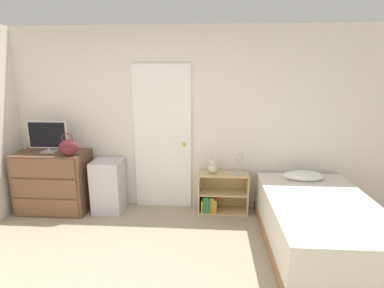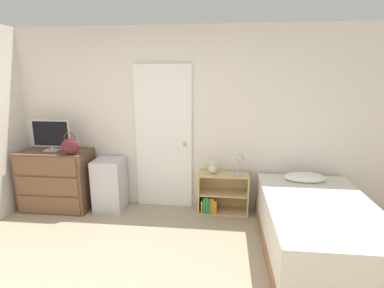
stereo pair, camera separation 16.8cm
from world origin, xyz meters
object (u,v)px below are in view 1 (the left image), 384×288
tv (48,136)px  dresser (54,182)px  bookshelf (219,195)px  bed (320,223)px  handbag (68,148)px  desk_lamp (240,159)px  storage_bin (109,185)px  teddy_bear (213,167)px

tv → dresser: bearing=-34.3°
bookshelf → bed: (1.11, -0.82, 0.04)m
handbag → desk_lamp: size_ratio=1.01×
dresser → desk_lamp: size_ratio=3.16×
storage_bin → dresser: bearing=-175.7°
storage_bin → bed: size_ratio=0.38×
tv → teddy_bear: tv is taller
bookshelf → teddy_bear: (-0.10, -0.01, 0.41)m
storage_bin → bookshelf: storage_bin is taller
dresser → tv: tv is taller
dresser → bookshelf: (2.33, 0.12, -0.19)m
storage_bin → teddy_bear: size_ratio=3.60×
desk_lamp → tv: bearing=-178.9°
desk_lamp → dresser: bearing=-178.4°
storage_bin → bookshelf: (1.57, 0.07, -0.13)m
teddy_bear → bed: bearing=-34.1°
desk_lamp → bookshelf: bearing=169.6°
dresser → bed: bearing=-11.5°
tv → teddy_bear: 2.31m
dresser → tv: 0.66m
tv → teddy_bear: size_ratio=2.68×
teddy_bear → bed: teddy_bear is taller
storage_bin → tv: bearing=-177.7°
tv → desk_lamp: 2.65m
bookshelf → dresser: bearing=-177.0°
handbag → bookshelf: bearing=8.0°
dresser → handbag: (0.33, -0.16, 0.54)m
tv → handbag: size_ratio=1.77×
dresser → storage_bin: size_ratio=1.31×
bed → handbag: bearing=170.1°
storage_bin → teddy_bear: teddy_bear is taller
bookshelf → teddy_bear: size_ratio=3.38×
tv → desk_lamp: size_ratio=1.79×
storage_bin → bed: 2.78m
desk_lamp → bed: 1.25m
handbag → teddy_bear: size_ratio=1.51×
teddy_bear → dresser: bearing=-177.0°
dresser → teddy_bear: 2.25m
handbag → desk_lamp: bearing=5.9°
dresser → bed: size_ratio=0.49×
bookshelf → desk_lamp: size_ratio=2.27×
dresser → handbag: size_ratio=3.11×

